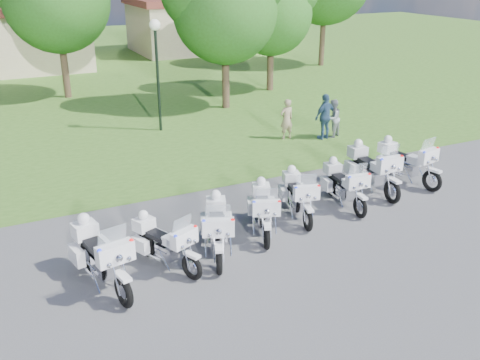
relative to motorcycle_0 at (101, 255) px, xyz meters
name	(u,v)px	position (x,y,z in m)	size (l,w,h in m)	color
ground	(247,230)	(4.01, 0.88, -0.72)	(100.00, 100.00, 0.00)	#4E4E53
grass_lawn	(73,66)	(4.01, 27.88, -0.72)	(100.00, 48.00, 0.01)	#3C6821
motorcycle_0	(101,255)	(0.00, 0.00, 0.00)	(1.17, 2.55, 1.73)	black
motorcycle_1	(164,242)	(1.48, 0.15, -0.10)	(1.27, 2.07, 1.48)	black
motorcycle_2	(217,227)	(2.86, 0.20, -0.05)	(1.34, 2.29, 1.62)	black
motorcycle_3	(263,209)	(4.39, 0.69, -0.08)	(1.29, 2.16, 1.54)	black
motorcycle_4	(298,195)	(5.71, 1.11, -0.09)	(1.10, 2.22, 1.52)	black
motorcycle_5	(344,184)	(7.30, 1.17, -0.09)	(0.89, 2.27, 1.53)	black
motorcycle_6	(372,168)	(8.72, 1.68, 0.00)	(0.93, 2.59, 1.74)	black
motorcycle_7	(406,161)	(10.16, 1.78, -0.03)	(1.11, 2.47, 1.67)	black
lamp_post	(156,49)	(4.77, 10.68, 2.69)	(0.44, 0.44, 4.57)	black
tree_2	(224,1)	(8.81, 13.05, 4.28)	(5.68, 4.84, 7.57)	#38281C
tree_3	(271,6)	(12.64, 15.55, 3.76)	(5.09, 4.34, 6.78)	#38281C
building_east	(204,24)	(15.01, 30.88, 1.34)	(11.44, 7.28, 4.10)	tan
bystander_a	(287,119)	(8.98, 7.36, 0.09)	(0.59, 0.39, 1.63)	#9A8668
bystander_b	(333,119)	(10.79, 6.77, 0.05)	(0.76, 0.59, 1.55)	gray
bystander_c	(325,117)	(10.37, 6.70, 0.20)	(1.08, 0.45, 1.84)	#2D4C6C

